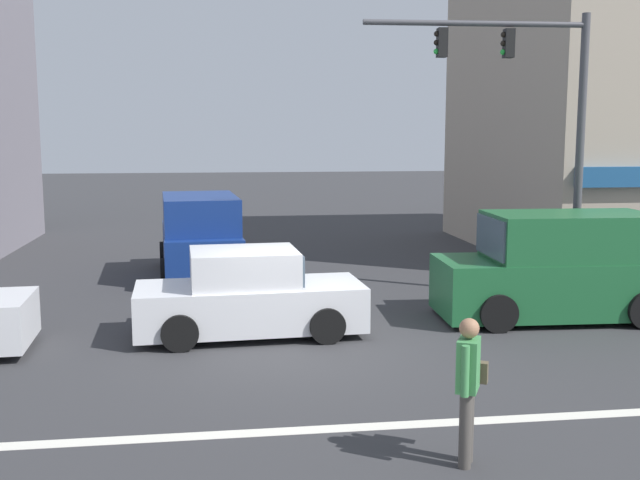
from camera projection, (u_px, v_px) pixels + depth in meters
name	position (u px, v px, depth m)	size (l,w,h in m)	color
ground_plane	(298.00, 350.00, 12.76)	(120.00, 120.00, 0.00)	#333335
lane_marking_stripe	(328.00, 429.00, 9.33)	(9.00, 0.24, 0.01)	silver
traffic_light_mast	(538.00, 109.00, 16.08)	(4.89, 0.36, 6.20)	#47474C
van_approaching_near	(200.00, 238.00, 19.20)	(2.31, 4.73, 2.11)	navy
van_crossing_center	(559.00, 269.00, 14.78)	(4.68, 2.20, 2.11)	#1E6033
sedan_crossing_rightbound	(249.00, 297.00, 13.62)	(4.18, 2.04, 1.58)	silver
pedestrian_foreground_with_bag	(468.00, 381.00, 8.22)	(0.51, 0.64, 1.67)	#4C4742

